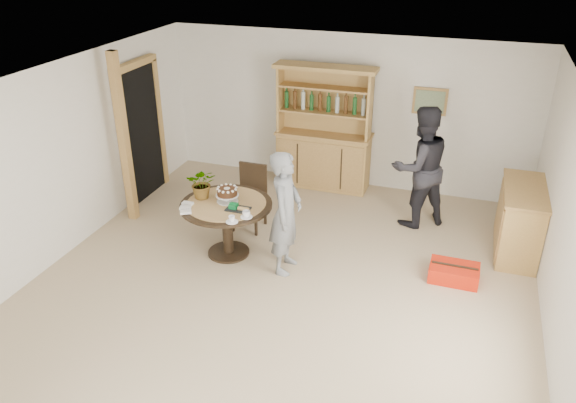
# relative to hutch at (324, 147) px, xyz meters

# --- Properties ---
(ground) EXTENTS (7.00, 7.00, 0.00)m
(ground) POSITION_rel_hutch_xyz_m (0.30, -3.24, -0.69)
(ground) COLOR tan
(ground) RESTS_ON ground
(room_shell) EXTENTS (6.04, 7.04, 2.52)m
(room_shell) POSITION_rel_hutch_xyz_m (0.30, -3.23, 1.05)
(room_shell) COLOR white
(room_shell) RESTS_ON ground
(doorway) EXTENTS (0.13, 1.10, 2.18)m
(doorway) POSITION_rel_hutch_xyz_m (-2.63, -1.24, 0.42)
(doorway) COLOR black
(doorway) RESTS_ON ground
(pine_post) EXTENTS (0.12, 0.12, 2.50)m
(pine_post) POSITION_rel_hutch_xyz_m (-2.40, -2.04, 0.56)
(pine_post) COLOR tan
(pine_post) RESTS_ON ground
(hutch) EXTENTS (1.62, 0.54, 2.04)m
(hutch) POSITION_rel_hutch_xyz_m (0.00, 0.00, 0.00)
(hutch) COLOR tan
(hutch) RESTS_ON ground
(sideboard) EXTENTS (0.54, 1.26, 0.94)m
(sideboard) POSITION_rel_hutch_xyz_m (3.04, -1.24, -0.22)
(sideboard) COLOR tan
(sideboard) RESTS_ON ground
(dining_table) EXTENTS (1.20, 1.20, 0.76)m
(dining_table) POSITION_rel_hutch_xyz_m (-0.62, -2.52, -0.08)
(dining_table) COLOR black
(dining_table) RESTS_ON ground
(dining_chair) EXTENTS (0.43, 0.43, 0.95)m
(dining_chair) POSITION_rel_hutch_xyz_m (-0.62, -1.69, -0.15)
(dining_chair) COLOR black
(dining_chair) RESTS_ON ground
(birthday_cake) EXTENTS (0.30, 0.30, 0.20)m
(birthday_cake) POSITION_rel_hutch_xyz_m (-0.62, -2.47, 0.19)
(birthday_cake) COLOR white
(birthday_cake) RESTS_ON dining_table
(flower_vase) EXTENTS (0.47, 0.44, 0.42)m
(flower_vase) POSITION_rel_hutch_xyz_m (-0.97, -2.47, 0.28)
(flower_vase) COLOR #3F7233
(flower_vase) RESTS_ON dining_table
(gift_tray) EXTENTS (0.30, 0.20, 0.08)m
(gift_tray) POSITION_rel_hutch_xyz_m (-0.41, -2.65, 0.10)
(gift_tray) COLOR black
(gift_tray) RESTS_ON dining_table
(coffee_cup_a) EXTENTS (0.15, 0.15, 0.09)m
(coffee_cup_a) POSITION_rel_hutch_xyz_m (-0.22, -2.80, 0.11)
(coffee_cup_a) COLOR white
(coffee_cup_a) RESTS_ON dining_table
(coffee_cup_b) EXTENTS (0.15, 0.15, 0.08)m
(coffee_cup_b) POSITION_rel_hutch_xyz_m (-0.34, -2.97, 0.11)
(coffee_cup_b) COLOR white
(coffee_cup_b) RESTS_ON dining_table
(napkins) EXTENTS (0.24, 0.33, 0.03)m
(napkins) POSITION_rel_hutch_xyz_m (-1.03, -2.84, 0.09)
(napkins) COLOR white
(napkins) RESTS_ON dining_table
(teen_boy) EXTENTS (0.40, 0.60, 1.61)m
(teen_boy) POSITION_rel_hutch_xyz_m (0.23, -2.62, 0.12)
(teen_boy) COLOR slate
(teen_boy) RESTS_ON ground
(adult_person) EXTENTS (1.10, 1.06, 1.79)m
(adult_person) POSITION_rel_hutch_xyz_m (1.64, -0.85, 0.21)
(adult_person) COLOR black
(adult_person) RESTS_ON ground
(red_suitcase) EXTENTS (0.60, 0.41, 0.21)m
(red_suitcase) POSITION_rel_hutch_xyz_m (2.30, -2.21, -0.59)
(red_suitcase) COLOR red
(red_suitcase) RESTS_ON ground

